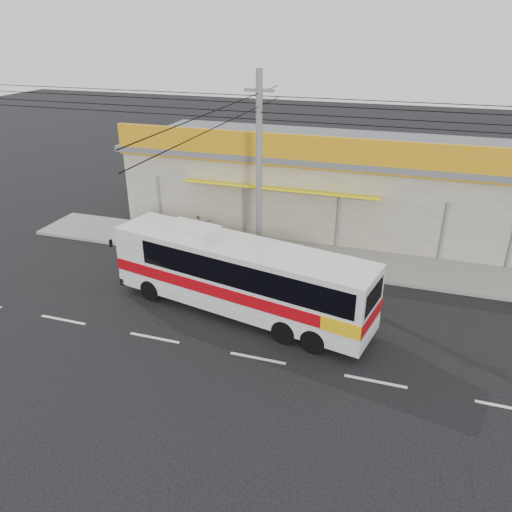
{
  "coord_description": "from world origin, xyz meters",
  "views": [
    {
      "loc": [
        4.29,
        -15.96,
        10.52
      ],
      "look_at": [
        -1.52,
        2.0,
        1.69
      ],
      "focal_mm": 35.0,
      "sensor_mm": 36.0,
      "label": 1
    }
  ],
  "objects_px": {
    "motorbike_red": "(189,232)",
    "utility_pole": "(259,107)",
    "coach_bus": "(243,274)",
    "motorbike_dark": "(203,228)"
  },
  "relations": [
    {
      "from": "motorbike_red",
      "to": "motorbike_dark",
      "type": "distance_m",
      "value": 0.8
    },
    {
      "from": "coach_bus",
      "to": "utility_pole",
      "type": "xyz_separation_m",
      "value": [
        -0.91,
        4.87,
        5.53
      ]
    },
    {
      "from": "coach_bus",
      "to": "motorbike_red",
      "type": "height_order",
      "value": "coach_bus"
    },
    {
      "from": "motorbike_red",
      "to": "utility_pole",
      "type": "xyz_separation_m",
      "value": [
        4.12,
        -0.85,
        6.66
      ]
    },
    {
      "from": "motorbike_red",
      "to": "utility_pole",
      "type": "relative_size",
      "value": 0.05
    },
    {
      "from": "coach_bus",
      "to": "motorbike_red",
      "type": "xyz_separation_m",
      "value": [
        -5.03,
        5.72,
        -1.13
      ]
    },
    {
      "from": "coach_bus",
      "to": "utility_pole",
      "type": "relative_size",
      "value": 0.32
    },
    {
      "from": "utility_pole",
      "to": "coach_bus",
      "type": "bearing_deg",
      "value": -79.39
    },
    {
      "from": "coach_bus",
      "to": "motorbike_red",
      "type": "bearing_deg",
      "value": 143.25
    },
    {
      "from": "motorbike_red",
      "to": "utility_pole",
      "type": "height_order",
      "value": "utility_pole"
    }
  ]
}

